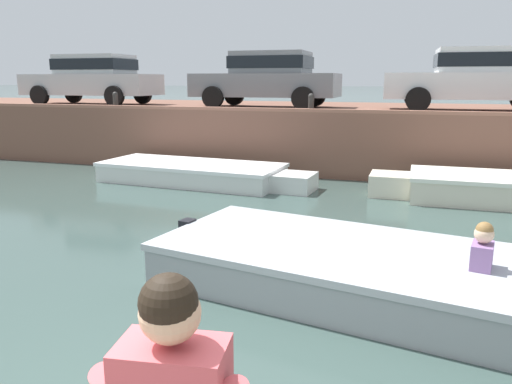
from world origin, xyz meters
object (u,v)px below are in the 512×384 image
at_px(car_centre_white, 477,77).
at_px(mooring_bollard_west, 115,99).
at_px(boat_moored_central_cream, 511,190).
at_px(motorboat_passing, 423,282).
at_px(car_leftmost_silver, 93,77).
at_px(boat_moored_west_white, 199,173).
at_px(car_left_inner_grey, 268,77).
at_px(mooring_bollard_mid, 311,102).

bearing_deg(car_centre_white, mooring_bollard_west, -170.21).
height_order(boat_moored_central_cream, motorboat_passing, motorboat_passing).
height_order(car_leftmost_silver, car_centre_white, same).
distance_m(boat_moored_west_white, mooring_bollard_west, 4.03).
relative_size(boat_moored_central_cream, mooring_bollard_west, 11.41).
bearing_deg(boat_moored_west_white, boat_moored_central_cream, 0.80).
distance_m(boat_moored_central_cream, car_centre_white, 3.92).
height_order(boat_moored_central_cream, car_leftmost_silver, car_leftmost_silver).
xyz_separation_m(boat_moored_central_cream, mooring_bollard_west, (-9.96, 1.58, 1.59)).
bearing_deg(car_left_inner_grey, mooring_bollard_west, -157.72).
bearing_deg(mooring_bollard_mid, car_leftmost_silver, 167.65).
bearing_deg(motorboat_passing, mooring_bollard_mid, 111.47).
bearing_deg(motorboat_passing, mooring_bollard_west, 140.11).
relative_size(car_leftmost_silver, car_left_inner_grey, 1.06).
xyz_separation_m(boat_moored_west_white, car_leftmost_silver, (-5.14, 3.30, 2.23)).
height_order(boat_moored_central_cream, mooring_bollard_mid, mooring_bollard_mid).
xyz_separation_m(motorboat_passing, mooring_bollard_mid, (-2.73, 6.94, 1.60)).
xyz_separation_m(boat_moored_central_cream, mooring_bollard_mid, (-4.39, 1.58, 1.59)).
bearing_deg(car_left_inner_grey, car_leftmost_silver, 179.99).
distance_m(motorboat_passing, mooring_bollard_mid, 7.63).
bearing_deg(car_centre_white, boat_moored_central_cream, -80.85).
height_order(motorboat_passing, mooring_bollard_mid, mooring_bollard_mid).
height_order(car_centre_white, mooring_bollard_west, car_centre_white).
bearing_deg(boat_moored_west_white, car_centre_white, 28.17).
xyz_separation_m(car_leftmost_silver, car_left_inner_grey, (5.83, -0.00, -0.00)).
distance_m(boat_moored_central_cream, car_left_inner_grey, 7.14).
relative_size(boat_moored_west_white, car_left_inner_grey, 1.27).
bearing_deg(mooring_bollard_west, mooring_bollard_mid, 0.00).
relative_size(boat_moored_central_cream, car_left_inner_grey, 1.23).
xyz_separation_m(boat_moored_west_white, mooring_bollard_west, (-3.28, 1.67, 1.63)).
relative_size(boat_moored_west_white, boat_moored_central_cream, 1.03).
bearing_deg(car_left_inner_grey, motorboat_passing, -63.17).
relative_size(car_leftmost_silver, mooring_bollard_mid, 9.78).
bearing_deg(car_left_inner_grey, boat_moored_west_white, -101.82).
xyz_separation_m(car_centre_white, mooring_bollard_mid, (-3.87, -1.63, -0.61)).
bearing_deg(car_centre_white, car_leftmost_silver, -179.99).
distance_m(car_centre_white, mooring_bollard_west, 9.60).
distance_m(boat_moored_west_white, car_centre_white, 7.34).
height_order(car_leftmost_silver, mooring_bollard_west, car_leftmost_silver).
distance_m(car_centre_white, mooring_bollard_mid, 4.24).
xyz_separation_m(car_left_inner_grey, mooring_bollard_mid, (1.60, -1.63, -0.61)).
bearing_deg(mooring_bollard_west, car_left_inner_grey, 22.28).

